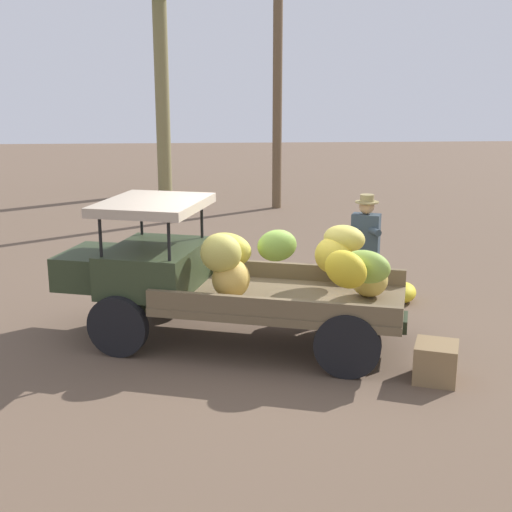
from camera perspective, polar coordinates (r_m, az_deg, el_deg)
The scene contains 5 objects.
ground_plane at distance 9.19m, azimuth 0.07°, elevation -6.69°, with size 60.00×60.00×0.00m, color brown.
truck at distance 8.79m, azimuth -2.98°, elevation -1.54°, with size 4.66×2.76×1.82m.
farmer at distance 10.16m, azimuth 9.05°, elevation 0.93°, with size 0.56×0.52×1.72m.
wooden_crate at distance 8.10m, azimuth 14.69°, elevation -8.50°, with size 0.47×0.49×0.44m, color olive.
loose_banana_bunch at distance 10.80m, azimuth 12.07°, elevation -2.95°, with size 0.58×0.41×0.30m, color yellow.
Camera 1 is at (0.59, 8.56, 3.28)m, focal length 48.21 mm.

